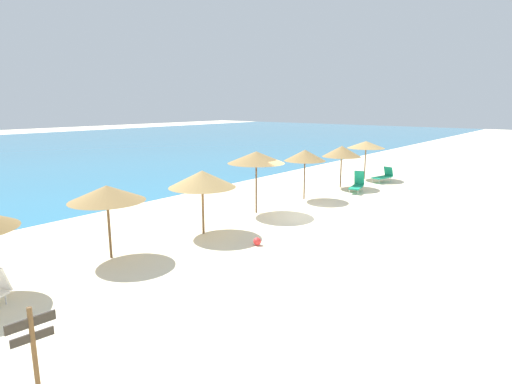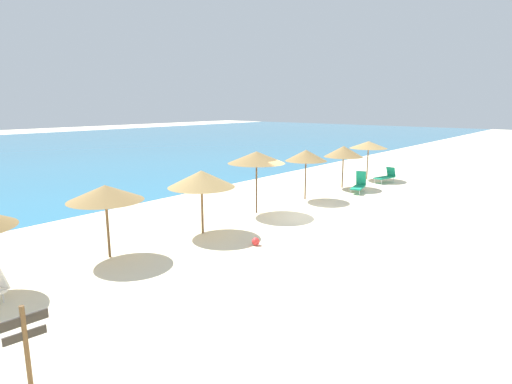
{
  "view_description": "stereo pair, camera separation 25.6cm",
  "coord_description": "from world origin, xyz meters",
  "views": [
    {
      "loc": [
        -16.06,
        -10.25,
        5.01
      ],
      "look_at": [
        -1.62,
        1.33,
        1.16
      ],
      "focal_mm": 29.88,
      "sensor_mm": 36.0,
      "label": 1
    },
    {
      "loc": [
        -15.89,
        -10.45,
        5.01
      ],
      "look_at": [
        -1.62,
        1.33,
        1.16
      ],
      "focal_mm": 29.88,
      "sensor_mm": 36.0,
      "label": 2
    }
  ],
  "objects": [
    {
      "name": "beach_umbrella_5",
      "position": [
        7.06,
        1.69,
        2.21
      ],
      "size": [
        2.32,
        2.32,
        2.53
      ],
      "color": "brown",
      "rests_on": "ground_plane"
    },
    {
      "name": "beach_umbrella_3",
      "position": [
        -0.96,
        1.85,
        2.61
      ],
      "size": [
        2.63,
        2.63,
        2.88
      ],
      "color": "brown",
      "rests_on": "ground_plane"
    },
    {
      "name": "lounge_chair_2",
      "position": [
        6.48,
        0.32,
        0.45
      ],
      "size": [
        1.66,
        0.91,
        1.17
      ],
      "rotation": [
        0.0,
        0.0,
        1.8
      ],
      "color": "#199972",
      "rests_on": "ground_plane"
    },
    {
      "name": "dune_ridge",
      "position": [
        -3.63,
        -8.03,
        1.34
      ],
      "size": [
        52.61,
        11.35,
        2.68
      ],
      "primitive_type": "ellipsoid",
      "rotation": [
        0.0,
        0.0,
        0.09
      ],
      "color": "beige",
      "rests_on": "ground_plane"
    },
    {
      "name": "beach_umbrella_6",
      "position": [
        10.78,
        1.84,
        2.32
      ],
      "size": [
        2.48,
        2.48,
        2.56
      ],
      "color": "brown",
      "rests_on": "ground_plane"
    },
    {
      "name": "beach_umbrella_1",
      "position": [
        -8.62,
        1.88,
        2.18
      ],
      "size": [
        2.44,
        2.44,
        2.44
      ],
      "color": "brown",
      "rests_on": "ground_plane"
    },
    {
      "name": "wooden_signpost",
      "position": [
        -13.22,
        -2.95,
        0.95
      ],
      "size": [
        0.84,
        0.13,
        1.57
      ],
      "rotation": [
        0.0,
        0.0,
        -0.09
      ],
      "color": "brown",
      "rests_on": "ground_plane"
    },
    {
      "name": "lounge_chair_1",
      "position": [
        10.38,
        0.33,
        0.43
      ],
      "size": [
        1.63,
        0.95,
        0.98
      ],
      "rotation": [
        0.0,
        0.0,
        1.34
      ],
      "color": "#199972",
      "rests_on": "ground_plane"
    },
    {
      "name": "beach_umbrella_2",
      "position": [
        -4.79,
        1.45,
        2.17
      ],
      "size": [
        2.6,
        2.6,
        2.5
      ],
      "color": "brown",
      "rests_on": "ground_plane"
    },
    {
      "name": "beach_umbrella_4",
      "position": [
        2.9,
        1.67,
        2.35
      ],
      "size": [
        2.19,
        2.19,
        2.65
      ],
      "color": "brown",
      "rests_on": "ground_plane"
    },
    {
      "name": "ground_plane",
      "position": [
        0.0,
        0.0,
        0.0
      ],
      "size": [
        160.0,
        160.0,
        0.0
      ],
      "primitive_type": "plane",
      "color": "beige"
    },
    {
      "name": "beach_ball",
      "position": [
        -4.6,
        -1.11,
        0.14
      ],
      "size": [
        0.29,
        0.29,
        0.29
      ],
      "primitive_type": "sphere",
      "color": "red",
      "rests_on": "ground_plane"
    }
  ]
}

